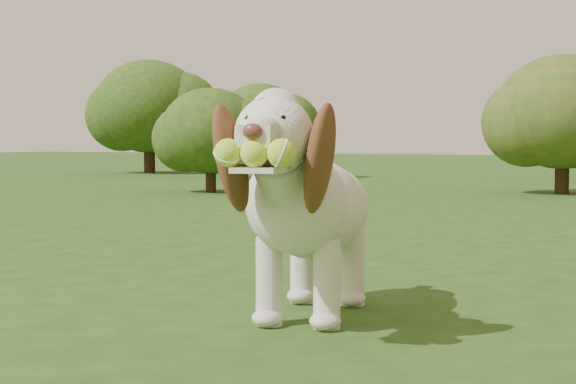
% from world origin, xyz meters
% --- Properties ---
extents(ground, '(80.00, 80.00, 0.00)m').
position_xyz_m(ground, '(0.00, 0.00, 0.00)').
color(ground, '#1F4213').
rests_on(ground, ground).
extents(dog, '(0.60, 1.25, 0.81)m').
position_xyz_m(dog, '(-0.33, -0.06, 0.43)').
color(dog, silver).
rests_on(dog, ground).
extents(shrub_a, '(1.28, 1.28, 1.33)m').
position_xyz_m(shrub_a, '(-5.08, 6.47, 0.78)').
color(shrub_a, '#382314').
rests_on(shrub_a, ground).
extents(shrub_e, '(1.62, 1.62, 1.68)m').
position_xyz_m(shrub_e, '(-6.81, 10.68, 0.99)').
color(shrub_e, '#382314').
rests_on(shrub_e, ground).
extents(shrub_g, '(2.23, 2.23, 2.31)m').
position_xyz_m(shrub_g, '(-10.00, 11.62, 1.36)').
color(shrub_g, '#382314').
rests_on(shrub_g, ground).
extents(shrub_b, '(1.65, 1.65, 1.71)m').
position_xyz_m(shrub_b, '(-1.09, 8.22, 1.01)').
color(shrub_b, '#382314').
rests_on(shrub_b, ground).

